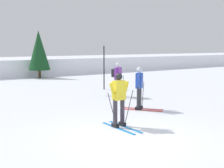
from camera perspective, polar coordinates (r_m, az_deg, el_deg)
ground_plane at (r=8.17m, az=3.19°, el=-10.52°), size 120.00×120.00×0.00m
skier_blue at (r=11.43m, az=5.48°, el=-0.58°), size 1.35×1.43×1.71m
skier_purple at (r=14.22m, az=1.12°, el=1.24°), size 1.17×1.55×1.71m
skier_yellow at (r=8.94m, az=1.41°, el=-2.86°), size 1.00×1.62×1.71m
trail_marker_pole at (r=16.64m, az=-1.60°, el=3.25°), size 0.07×0.07×2.53m
conifer_far_left at (r=23.22m, az=-14.33°, el=6.51°), size 1.70×1.70×3.71m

